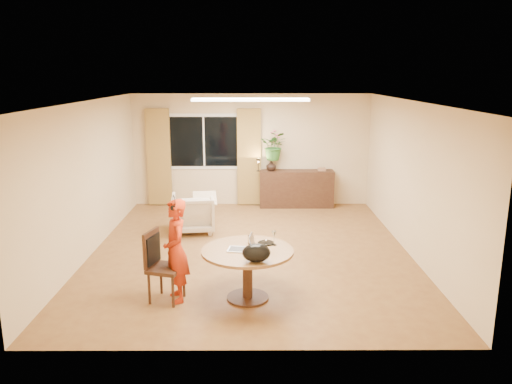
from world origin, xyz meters
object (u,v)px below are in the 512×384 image
at_px(child, 176,251).
at_px(dining_table, 248,260).
at_px(dining_chair, 166,267).
at_px(sideboard, 296,189).
at_px(armchair, 193,213).

bearing_deg(child, dining_table, 72.86).
distance_m(dining_chair, sideboard, 5.43).
bearing_deg(sideboard, dining_table, -102.38).
height_order(child, sideboard, child).
height_order(dining_table, child, child).
height_order(dining_table, dining_chair, dining_chair).
relative_size(dining_chair, sideboard, 0.58).
bearing_deg(armchair, dining_table, 102.65).
bearing_deg(child, dining_chair, -97.95).
height_order(child, armchair, child).
xyz_separation_m(dining_chair, child, (0.14, 0.03, 0.22)).
bearing_deg(dining_chair, dining_table, 18.91).
bearing_deg(dining_table, sideboard, 77.62).
height_order(armchair, sideboard, sideboard).
height_order(dining_chair, child, child).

